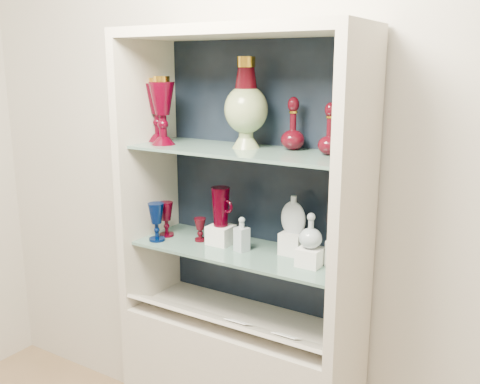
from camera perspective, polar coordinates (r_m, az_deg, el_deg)
The scene contains 28 objects.
wall_back at distance 2.31m, azimuth 2.88°, elevation 3.49°, with size 3.50×0.02×2.80m, color beige.
cabinet_back_panel at distance 2.30m, azimuth 2.49°, elevation 1.54°, with size 0.98×0.02×1.15m, color black.
cabinet_side_left at distance 2.42m, azimuth -9.73°, elevation 1.96°, with size 0.04×0.40×1.15m, color beige.
cabinet_side_right at distance 1.94m, azimuth 12.18°, elevation -1.01°, with size 0.04×0.40×1.15m, color beige.
cabinet_top_cap at distance 2.09m, azimuth 0.00°, elevation 16.79°, with size 1.00×0.40×0.04m, color beige.
shelf_lower at distance 2.23m, azimuth 0.27°, elevation -6.31°, with size 0.92×0.34×0.01m, color slate.
shelf_upper at distance 2.13m, azimuth 0.28°, elevation 4.41°, with size 0.92×0.34×0.01m, color slate.
label_ledge at distance 2.24m, azimuth -1.53°, elevation -13.65°, with size 0.92×0.18×0.01m, color beige.
label_card_0 at distance 2.11m, azimuth 4.98°, elevation -15.03°, with size 0.10×0.07×0.00m, color white.
label_card_1 at distance 2.20m, azimuth -0.16°, elevation -13.68°, with size 0.10×0.07×0.00m, color white.
pedestal_lamp_left at distance 2.38m, azimuth -8.79°, elevation 8.65°, with size 0.10×0.10×0.27m, color #40000E, non-canonical shape.
pedestal_lamp_right at distance 2.27m, azimuth -8.27°, elevation 8.57°, with size 0.11×0.11×0.28m, color #40000E, non-canonical shape.
enamel_urn at distance 2.15m, azimuth 0.65°, elevation 9.47°, with size 0.17×0.17×0.36m, color #0E4618, non-canonical shape.
ruby_decanter_a at distance 2.01m, azimuth 9.56°, elevation 6.98°, with size 0.09×0.09×0.22m, color #470610, non-canonical shape.
ruby_decanter_b at distance 2.11m, azimuth 5.68°, elevation 7.44°, with size 0.09×0.09×0.22m, color #470610, non-canonical shape.
lidded_bowl at distance 1.93m, azimuth 11.35°, elevation 4.82°, with size 0.08×0.08×0.09m, color #470610, non-canonical shape.
cobalt_goblet at distance 2.35m, azimuth -8.90°, elevation -3.18°, with size 0.07×0.07×0.17m, color #000F3B, non-canonical shape.
ruby_goblet_tall at distance 2.40m, azimuth -7.87°, elevation -2.89°, with size 0.06×0.06×0.16m, color #40000E, non-canonical shape.
ruby_goblet_small at distance 2.33m, azimuth -4.28°, elevation -4.02°, with size 0.05×0.05×0.10m, color #470610, non-canonical shape.
riser_ruby_pitcher at distance 2.29m, azimuth -2.05°, elevation -4.57°, with size 0.10×0.10×0.08m, color silver.
ruby_pitcher at distance 2.26m, azimuth -2.08°, elevation -1.59°, with size 0.13×0.08×0.17m, color #40000E, non-canonical shape.
clear_square_bottle at distance 2.19m, azimuth 0.19°, elevation -4.50°, with size 0.05×0.05×0.15m, color #95A5AE, non-canonical shape.
riser_flat_flask at distance 2.18m, azimuth 5.64°, elevation -5.45°, with size 0.09×0.09×0.09m, color silver.
flat_flask at distance 2.14m, azimuth 5.72°, elevation -2.32°, with size 0.11×0.04×0.16m, color silver, non-canonical shape.
riser_clear_round_decanter at distance 2.07m, azimuth 7.47°, elevation -6.87°, with size 0.09×0.09×0.07m, color silver.
clear_round_decanter at distance 2.03m, azimuth 7.56°, elevation -4.20°, with size 0.09×0.09×0.13m, color #95A5AE, non-canonical shape.
riser_cameo_medallion at distance 2.08m, azimuth 10.47°, elevation -6.36°, with size 0.08×0.08×0.10m, color silver.
cameo_medallion at distance 2.05m, azimuth 10.61°, elevation -3.18°, with size 0.12×0.04×0.14m, color black, non-canonical shape.
Camera 1 is at (1.10, -0.24, 1.79)m, focal length 40.00 mm.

